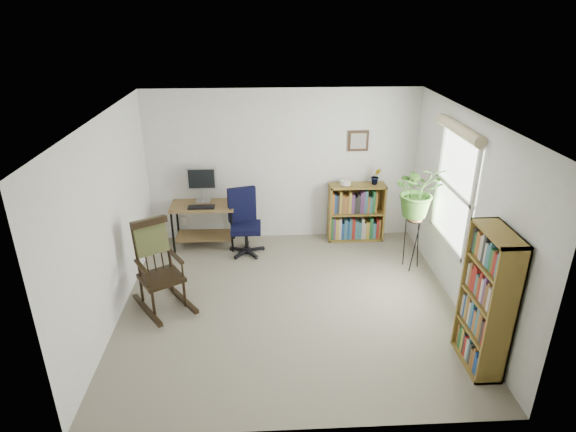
{
  "coord_description": "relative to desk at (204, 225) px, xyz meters",
  "views": [
    {
      "loc": [
        -0.3,
        -5.18,
        3.5
      ],
      "look_at": [
        0.0,
        0.4,
        1.05
      ],
      "focal_mm": 30.0,
      "sensor_mm": 36.0,
      "label": 1
    }
  ],
  "objects": [
    {
      "name": "wall_front",
      "position": [
        1.25,
        -3.7,
        0.85
      ],
      "size": [
        4.2,
        0.0,
        2.4
      ],
      "primitive_type": "cube",
      "color": "silver",
      "rests_on": "ground"
    },
    {
      "name": "wall_back",
      "position": [
        1.25,
        0.3,
        0.85
      ],
      "size": [
        4.2,
        0.0,
        2.4
      ],
      "primitive_type": "cube",
      "color": "silver",
      "rests_on": "ground"
    },
    {
      "name": "floor",
      "position": [
        1.25,
        -1.7,
        -0.35
      ],
      "size": [
        4.2,
        4.0,
        0.0
      ],
      "primitive_type": "cube",
      "color": "gray",
      "rests_on": "ground"
    },
    {
      "name": "rocking_chair",
      "position": [
        -0.34,
        -1.68,
        0.23
      ],
      "size": [
        1.04,
        1.16,
        1.16
      ],
      "primitive_type": null,
      "rotation": [
        0.0,
        0.0,
        0.56
      ],
      "color": "black",
      "rests_on": "floor"
    },
    {
      "name": "potted_plant_small",
      "position": [
        2.69,
        0.13,
        0.64
      ],
      "size": [
        0.13,
        0.24,
        0.11
      ],
      "primitive_type": "imported",
      "color": "#3B6A25",
      "rests_on": "low_bookshelf"
    },
    {
      "name": "office_chair",
      "position": [
        0.67,
        -0.29,
        0.16
      ],
      "size": [
        0.69,
        0.69,
        1.02
      ],
      "primitive_type": null,
      "rotation": [
        0.0,
        0.0,
        0.28
      ],
      "color": "black",
      "rests_on": "floor"
    },
    {
      "name": "low_bookshelf",
      "position": [
        2.41,
        0.12,
        0.12
      ],
      "size": [
        0.88,
        0.29,
        0.93
      ],
      "primitive_type": null,
      "color": "brown",
      "rests_on": "floor"
    },
    {
      "name": "monitor",
      "position": [
        0.0,
        0.14,
        0.63
      ],
      "size": [
        0.46,
        0.16,
        0.56
      ],
      "primitive_type": null,
      "color": "#B1B1B5",
      "rests_on": "desk"
    },
    {
      "name": "desk",
      "position": [
        0.0,
        0.0,
        0.0
      ],
      "size": [
        0.97,
        0.53,
        0.7
      ],
      "primitive_type": null,
      "color": "brown",
      "rests_on": "floor"
    },
    {
      "name": "spider_plant",
      "position": [
        3.05,
        -0.87,
        1.2
      ],
      "size": [
        1.69,
        1.88,
        1.46
      ],
      "primitive_type": "imported",
      "color": "#3B6A25",
      "rests_on": "plant_stand"
    },
    {
      "name": "wall_left",
      "position": [
        -0.85,
        -1.7,
        0.85
      ],
      "size": [
        0.0,
        4.0,
        2.4
      ],
      "primitive_type": "cube",
      "color": "silver",
      "rests_on": "ground"
    },
    {
      "name": "window",
      "position": [
        3.31,
        -1.4,
        1.05
      ],
      "size": [
        0.12,
        1.2,
        1.5
      ],
      "primitive_type": null,
      "color": "silver",
      "rests_on": "wall_right"
    },
    {
      "name": "wall_right",
      "position": [
        3.35,
        -1.7,
        0.85
      ],
      "size": [
        0.0,
        4.0,
        2.4
      ],
      "primitive_type": "cube",
      "color": "silver",
      "rests_on": "ground"
    },
    {
      "name": "ceiling",
      "position": [
        1.25,
        -1.7,
        2.05
      ],
      "size": [
        4.2,
        4.0,
        0.0
      ],
      "primitive_type": "cube",
      "color": "silver",
      "rests_on": "ground"
    },
    {
      "name": "plant_stand",
      "position": [
        3.05,
        -0.87,
        0.09
      ],
      "size": [
        0.25,
        0.25,
        0.88
      ],
      "primitive_type": null,
      "rotation": [
        0.0,
        0.0,
        -0.02
      ],
      "color": "black",
      "rests_on": "floor"
    },
    {
      "name": "keyboard",
      "position": [
        0.0,
        -0.12,
        0.36
      ],
      "size": [
        0.4,
        0.15,
        0.02
      ],
      "primitive_type": "cube",
      "color": "black",
      "rests_on": "desk"
    },
    {
      "name": "framed_picture",
      "position": [
        2.41,
        0.27,
        1.24
      ],
      "size": [
        0.32,
        0.04,
        0.32
      ],
      "primitive_type": null,
      "color": "black",
      "rests_on": "wall_back"
    },
    {
      "name": "tall_bookshelf",
      "position": [
        3.17,
        -2.91,
        0.43
      ],
      "size": [
        0.29,
        0.68,
        1.55
      ],
      "primitive_type": null,
      "color": "brown",
      "rests_on": "floor"
    }
  ]
}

